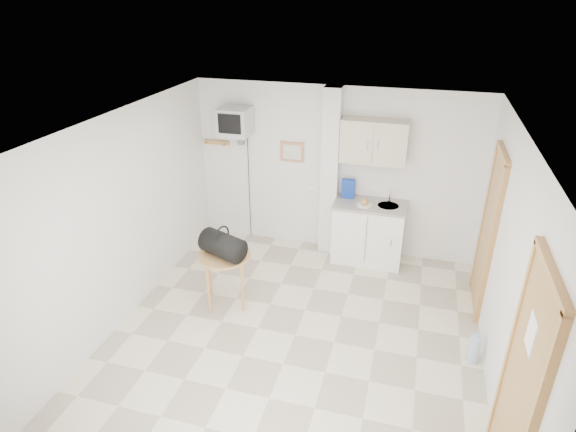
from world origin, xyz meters
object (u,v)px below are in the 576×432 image
(round_table, at_px, (224,261))
(duffel_bag, at_px, (223,245))
(crt_television, at_px, (235,123))
(water_bottle, at_px, (474,349))

(round_table, bearing_deg, duffel_bag, -74.34)
(crt_television, relative_size, round_table, 2.99)
(round_table, height_order, duffel_bag, duffel_bag)
(duffel_bag, bearing_deg, water_bottle, 17.50)
(crt_television, xyz_separation_m, duffel_bag, (0.44, -1.67, -1.06))
(crt_television, height_order, round_table, crt_television)
(round_table, relative_size, duffel_bag, 1.14)
(crt_television, bearing_deg, duffel_bag, -75.28)
(water_bottle, bearing_deg, duffel_bag, 175.28)
(duffel_bag, height_order, water_bottle, duffel_bag)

